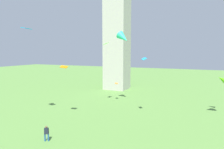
{
  "coord_description": "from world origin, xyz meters",
  "views": [
    {
      "loc": [
        8.02,
        -6.23,
        10.29
      ],
      "look_at": [
        -1.44,
        14.93,
        7.64
      ],
      "focal_mm": 31.26,
      "sensor_mm": 36.0,
      "label": 1
    }
  ],
  "objects_px": {
    "person_0": "(46,133)",
    "kite_flying_5": "(64,67)",
    "kite_flying_6": "(106,44)",
    "kite_flying_7": "(116,83)",
    "kite_flying_2": "(144,59)",
    "kite_flying_1": "(26,28)",
    "kite_flying_0": "(123,38)",
    "kite_flying_8": "(222,79)"
  },
  "relations": [
    {
      "from": "person_0",
      "to": "kite_flying_8",
      "type": "height_order",
      "value": "kite_flying_8"
    },
    {
      "from": "kite_flying_0",
      "to": "kite_flying_5",
      "type": "height_order",
      "value": "kite_flying_0"
    },
    {
      "from": "kite_flying_0",
      "to": "kite_flying_6",
      "type": "height_order",
      "value": "kite_flying_0"
    },
    {
      "from": "kite_flying_2",
      "to": "kite_flying_7",
      "type": "height_order",
      "value": "kite_flying_2"
    },
    {
      "from": "kite_flying_2",
      "to": "kite_flying_1",
      "type": "bearing_deg",
      "value": 76.92
    },
    {
      "from": "kite_flying_1",
      "to": "kite_flying_8",
      "type": "bearing_deg",
      "value": 48.09
    },
    {
      "from": "kite_flying_5",
      "to": "kite_flying_0",
      "type": "bearing_deg",
      "value": -132.44
    },
    {
      "from": "kite_flying_0",
      "to": "kite_flying_5",
      "type": "xyz_separation_m",
      "value": [
        -5.78,
        -10.39,
        -4.93
      ]
    },
    {
      "from": "kite_flying_2",
      "to": "kite_flying_8",
      "type": "bearing_deg",
      "value": -92.96
    },
    {
      "from": "person_0",
      "to": "kite_flying_7",
      "type": "xyz_separation_m",
      "value": [
        0.06,
        20.79,
        2.73
      ]
    },
    {
      "from": "kite_flying_1",
      "to": "kite_flying_7",
      "type": "xyz_separation_m",
      "value": [
        7.73,
        15.94,
        -10.01
      ]
    },
    {
      "from": "kite_flying_7",
      "to": "kite_flying_8",
      "type": "distance_m",
      "value": 19.51
    },
    {
      "from": "person_0",
      "to": "kite_flying_6",
      "type": "height_order",
      "value": "kite_flying_6"
    },
    {
      "from": "kite_flying_6",
      "to": "kite_flying_8",
      "type": "relative_size",
      "value": 0.7
    },
    {
      "from": "kite_flying_5",
      "to": "kite_flying_8",
      "type": "bearing_deg",
      "value": -163.46
    },
    {
      "from": "person_0",
      "to": "kite_flying_5",
      "type": "xyz_separation_m",
      "value": [
        -3.16,
        7.58,
        7.01
      ]
    },
    {
      "from": "person_0",
      "to": "kite_flying_5",
      "type": "distance_m",
      "value": 10.8
    },
    {
      "from": "kite_flying_1",
      "to": "kite_flying_5",
      "type": "xyz_separation_m",
      "value": [
        4.51,
        2.74,
        -5.73
      ]
    },
    {
      "from": "person_0",
      "to": "kite_flying_8",
      "type": "distance_m",
      "value": 28.72
    },
    {
      "from": "kite_flying_0",
      "to": "kite_flying_1",
      "type": "relative_size",
      "value": 1.81
    },
    {
      "from": "person_0",
      "to": "kite_flying_7",
      "type": "height_order",
      "value": "kite_flying_7"
    },
    {
      "from": "kite_flying_1",
      "to": "kite_flying_8",
      "type": "distance_m",
      "value": 32.38
    },
    {
      "from": "kite_flying_7",
      "to": "person_0",
      "type": "bearing_deg",
      "value": 170.27
    },
    {
      "from": "kite_flying_0",
      "to": "kite_flying_8",
      "type": "xyz_separation_m",
      "value": [
        16.85,
        2.61,
        -7.22
      ]
    },
    {
      "from": "kite_flying_6",
      "to": "kite_flying_7",
      "type": "distance_m",
      "value": 9.21
    },
    {
      "from": "kite_flying_8",
      "to": "kite_flying_2",
      "type": "bearing_deg",
      "value": -49.23
    },
    {
      "from": "kite_flying_1",
      "to": "kite_flying_2",
      "type": "bearing_deg",
      "value": 43.6
    },
    {
      "from": "kite_flying_2",
      "to": "kite_flying_6",
      "type": "xyz_separation_m",
      "value": [
        -8.4,
        4.02,
        2.58
      ]
    },
    {
      "from": "kite_flying_0",
      "to": "kite_flying_7",
      "type": "distance_m",
      "value": 9.97
    },
    {
      "from": "kite_flying_0",
      "to": "kite_flying_7",
      "type": "height_order",
      "value": "kite_flying_0"
    },
    {
      "from": "kite_flying_7",
      "to": "kite_flying_8",
      "type": "relative_size",
      "value": 0.62
    },
    {
      "from": "kite_flying_2",
      "to": "kite_flying_8",
      "type": "relative_size",
      "value": 0.66
    },
    {
      "from": "kite_flying_1",
      "to": "kite_flying_8",
      "type": "xyz_separation_m",
      "value": [
        27.14,
        15.74,
        -8.02
      ]
    },
    {
      "from": "kite_flying_7",
      "to": "kite_flying_2",
      "type": "bearing_deg",
      "value": -145.6
    },
    {
      "from": "kite_flying_1",
      "to": "kite_flying_7",
      "type": "distance_m",
      "value": 20.35
    },
    {
      "from": "kite_flying_5",
      "to": "kite_flying_8",
      "type": "xyz_separation_m",
      "value": [
        22.63,
        13.0,
        -2.29
      ]
    },
    {
      "from": "kite_flying_2",
      "to": "person_0",
      "type": "bearing_deg",
      "value": 108.1
    },
    {
      "from": "kite_flying_1",
      "to": "kite_flying_5",
      "type": "distance_m",
      "value": 7.79
    },
    {
      "from": "kite_flying_7",
      "to": "kite_flying_8",
      "type": "bearing_deg",
      "value": -100.17
    },
    {
      "from": "kite_flying_1",
      "to": "kite_flying_6",
      "type": "relative_size",
      "value": 1.51
    },
    {
      "from": "kite_flying_1",
      "to": "kite_flying_8",
      "type": "relative_size",
      "value": 1.06
    },
    {
      "from": "person_0",
      "to": "kite_flying_0",
      "type": "height_order",
      "value": "kite_flying_0"
    }
  ]
}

